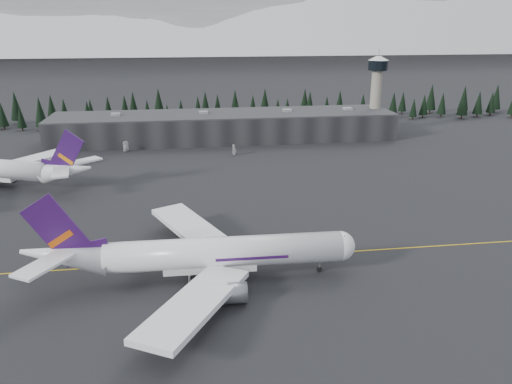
{
  "coord_description": "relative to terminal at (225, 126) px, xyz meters",
  "views": [
    {
      "loc": [
        -18.33,
        -108.77,
        53.79
      ],
      "look_at": [
        0.0,
        20.0,
        9.0
      ],
      "focal_mm": 35.0,
      "sensor_mm": 36.0,
      "label": 1
    }
  ],
  "objects": [
    {
      "name": "terminal",
      "position": [
        0.0,
        0.0,
        0.0
      ],
      "size": [
        160.0,
        30.0,
        12.6
      ],
      "color": "black",
      "rests_on": "ground"
    },
    {
      "name": "gse_vehicle_b",
      "position": [
        1.49,
        -30.29,
        -5.51
      ],
      "size": [
        4.88,
        2.62,
        1.58
      ],
      "primitive_type": "imported",
      "rotation": [
        0.0,
        0.0,
        -1.4
      ],
      "color": "silver",
      "rests_on": "ground"
    },
    {
      "name": "mountain_ridge",
      "position": [
        0.0,
        875.0,
        -6.3
      ],
      "size": [
        4400.0,
        900.0,
        420.0
      ],
      "primitive_type": null,
      "color": "white",
      "rests_on": "ground"
    },
    {
      "name": "jet_main",
      "position": [
        -17.48,
        -135.42,
        -0.33
      ],
      "size": [
        71.98,
        66.43,
        21.16
      ],
      "rotation": [
        0.0,
        0.0,
        -0.02
      ],
      "color": "white",
      "rests_on": "ground"
    },
    {
      "name": "treeline",
      "position": [
        0.0,
        37.0,
        1.2
      ],
      "size": [
        360.0,
        20.0,
        15.0
      ],
      "primitive_type": "cube",
      "color": "black",
      "rests_on": "ground"
    },
    {
      "name": "control_tower",
      "position": [
        75.0,
        3.0,
        17.11
      ],
      "size": [
        10.0,
        10.0,
        37.7
      ],
      "color": "gray",
      "rests_on": "ground"
    },
    {
      "name": "ground",
      "position": [
        0.0,
        -125.0,
        -6.3
      ],
      "size": [
        1400.0,
        1400.0,
        0.0
      ],
      "primitive_type": "plane",
      "color": "black",
      "rests_on": "ground"
    },
    {
      "name": "gse_vehicle_a",
      "position": [
        -44.56,
        -17.84,
        -5.65
      ],
      "size": [
        4.04,
        5.17,
        1.31
      ],
      "primitive_type": "imported",
      "rotation": [
        0.0,
        0.0,
        0.46
      ],
      "color": "white",
      "rests_on": "ground"
    },
    {
      "name": "taxiline",
      "position": [
        0.0,
        -127.0,
        -6.29
      ],
      "size": [
        400.0,
        0.4,
        0.02
      ],
      "primitive_type": "cube",
      "color": "gold",
      "rests_on": "ground"
    }
  ]
}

